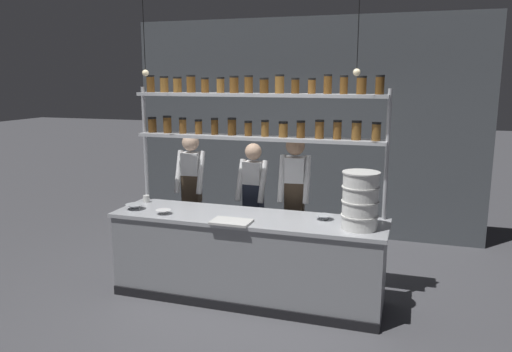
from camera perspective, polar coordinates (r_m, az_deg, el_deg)
ground_plane at (r=5.60m, az=-0.98°, el=-13.71°), size 40.00×40.00×0.00m
back_wall at (r=7.60m, az=5.32°, el=5.52°), size 5.32×0.12×3.23m
prep_counter at (r=5.42m, az=-1.00°, el=-9.30°), size 2.92×0.76×0.92m
spice_shelf_unit at (r=5.41m, az=0.09°, el=6.67°), size 2.80×0.28×2.39m
chef_left at (r=6.36m, az=-7.37°, el=-1.55°), size 0.38×0.31×1.67m
chef_center at (r=6.08m, az=-0.32°, el=-2.63°), size 0.37×0.29×1.59m
chef_right at (r=5.78m, az=4.42°, el=-2.56°), size 0.38×0.31×1.70m
container_stack at (r=4.88m, az=11.82°, el=-2.76°), size 0.36×0.36×0.56m
cutting_board at (r=5.04m, az=-2.84°, el=-5.24°), size 0.40×0.26×0.02m
prep_bowl_near_left at (r=5.45m, az=-10.54°, el=-4.06°), size 0.17×0.17×0.05m
prep_bowl_center_front at (r=5.20m, az=7.78°, el=-4.69°), size 0.18×0.18×0.05m
prep_bowl_center_back at (r=5.71m, az=-13.69°, el=-3.44°), size 0.20×0.20×0.06m
serving_cup_front at (r=5.99m, az=-12.43°, el=-2.55°), size 0.07×0.07×0.08m
pendant_light_row at (r=5.09m, az=-1.39°, el=12.27°), size 2.30×0.07×0.81m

